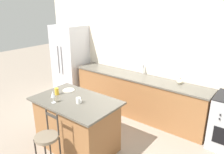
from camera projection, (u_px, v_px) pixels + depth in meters
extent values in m
plane|color=gray|center=(129.00, 120.00, 4.86)|extent=(18.00, 18.00, 0.00)
cube|color=beige|center=(146.00, 55.00, 4.89)|extent=(6.00, 0.07, 2.70)
cube|color=#936038|center=(137.00, 96.00, 4.97)|extent=(3.13, 0.59, 0.90)
cube|color=#5B564C|center=(138.00, 77.00, 4.81)|extent=(3.17, 0.62, 0.03)
cube|color=black|center=(138.00, 76.00, 4.81)|extent=(0.56, 0.32, 0.01)
cylinder|color=#ADAFB5|center=(143.00, 69.00, 4.92)|extent=(0.02, 0.02, 0.22)
cylinder|color=#ADAFB5|center=(142.00, 66.00, 4.85)|extent=(0.02, 0.12, 0.02)
cube|color=#936038|center=(77.00, 125.00, 3.82)|extent=(1.33, 0.80, 0.90)
cube|color=#5B564C|center=(75.00, 101.00, 3.67)|extent=(1.45, 0.92, 0.03)
cube|color=#BCBCC1|center=(71.00, 61.00, 5.94)|extent=(0.82, 0.70, 1.92)
cylinder|color=#939399|center=(58.00, 60.00, 5.67)|extent=(0.02, 0.02, 0.73)
cylinder|color=#939399|center=(62.00, 61.00, 5.60)|extent=(0.02, 0.02, 0.73)
cylinder|color=black|center=(220.00, 115.00, 3.56)|extent=(0.03, 0.02, 0.03)
cylinder|color=black|center=(220.00, 119.00, 3.59)|extent=(0.03, 0.02, 0.03)
cylinder|color=#332D28|center=(50.00, 149.00, 3.41)|extent=(0.02, 0.02, 0.63)
cylinder|color=#7F705B|center=(46.00, 137.00, 3.13)|extent=(0.34, 0.34, 0.04)
cylinder|color=#332D28|center=(47.00, 119.00, 3.23)|extent=(0.02, 0.02, 0.33)
cylinder|color=#332D28|center=(58.00, 125.00, 3.09)|extent=(0.02, 0.02, 0.33)
cube|color=#332D28|center=(52.00, 116.00, 3.13)|extent=(0.25, 0.02, 0.04)
cylinder|color=beige|center=(69.00, 90.00, 4.04)|extent=(0.22, 0.22, 0.01)
torus|color=beige|center=(69.00, 90.00, 4.04)|extent=(0.21, 0.21, 0.01)
cylinder|color=white|center=(54.00, 102.00, 3.56)|extent=(0.07, 0.07, 0.00)
cylinder|color=white|center=(53.00, 100.00, 3.55)|extent=(0.01, 0.01, 0.09)
cone|color=white|center=(53.00, 94.00, 3.51)|extent=(0.07, 0.07, 0.11)
cylinder|color=white|center=(79.00, 100.00, 3.53)|extent=(0.08, 0.08, 0.10)
torus|color=white|center=(80.00, 101.00, 3.51)|extent=(0.06, 0.01, 0.06)
cylinder|color=gold|center=(57.00, 91.00, 3.85)|extent=(0.07, 0.07, 0.12)
ellipsoid|color=beige|center=(180.00, 82.00, 4.36)|extent=(0.12, 0.12, 0.09)
cylinder|color=brown|center=(180.00, 79.00, 4.34)|extent=(0.02, 0.02, 0.02)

